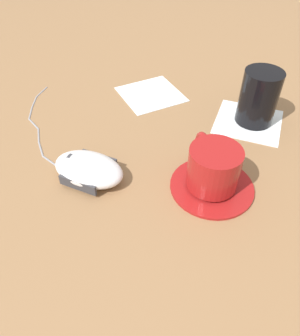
# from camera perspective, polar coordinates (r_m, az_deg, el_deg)

# --- Properties ---
(ground_plane) EXTENTS (3.00, 3.00, 0.00)m
(ground_plane) POSITION_cam_1_polar(r_m,az_deg,el_deg) (0.56, 8.92, 4.16)
(ground_plane) COLOR olive
(saucer) EXTENTS (0.12, 0.12, 0.01)m
(saucer) POSITION_cam_1_polar(r_m,az_deg,el_deg) (0.49, 10.72, -3.02)
(saucer) COLOR maroon
(saucer) RESTS_ON ground
(coffee_cup) EXTENTS (0.09, 0.08, 0.06)m
(coffee_cup) POSITION_cam_1_polar(r_m,az_deg,el_deg) (0.46, 10.93, 0.29)
(coffee_cup) COLOR maroon
(coffee_cup) RESTS_ON saucer
(computer_mouse) EXTENTS (0.07, 0.11, 0.04)m
(computer_mouse) POSITION_cam_1_polar(r_m,az_deg,el_deg) (0.49, -10.63, -0.19)
(computer_mouse) COLOR silver
(computer_mouse) RESTS_ON ground
(mouse_cable) EXTENTS (0.20, 0.16, 0.00)m
(mouse_cable) POSITION_cam_1_polar(r_m,az_deg,el_deg) (0.63, -18.87, 7.47)
(mouse_cable) COLOR gray
(mouse_cable) RESTS_ON ground
(napkin_under_glass) EXTENTS (0.12, 0.12, 0.00)m
(napkin_under_glass) POSITION_cam_1_polar(r_m,az_deg,el_deg) (0.63, 16.74, 7.76)
(napkin_under_glass) COLOR white
(napkin_under_glass) RESTS_ON ground
(drinking_glass) EXTENTS (0.07, 0.07, 0.10)m
(drinking_glass) POSITION_cam_1_polar(r_m,az_deg,el_deg) (0.61, 18.40, 11.61)
(drinking_glass) COLOR black
(drinking_glass) RESTS_ON napkin_under_glass
(napkin_spare) EXTENTS (0.16, 0.16, 0.00)m
(napkin_spare) POSITION_cam_1_polar(r_m,az_deg,el_deg) (0.68, 0.17, 12.76)
(napkin_spare) COLOR white
(napkin_spare) RESTS_ON ground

